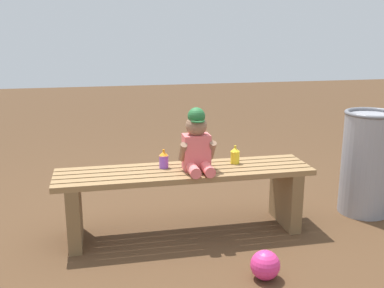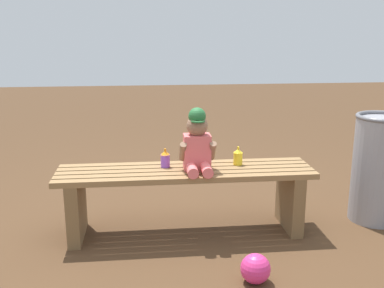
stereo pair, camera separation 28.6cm
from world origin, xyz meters
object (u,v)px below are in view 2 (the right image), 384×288
at_px(child_figure, 197,143).
at_px(toy_ball, 255,269).
at_px(sippy_cup_right, 238,156).
at_px(sippy_cup_left, 165,158).
at_px(trash_bin, 379,168).
at_px(park_bench, 186,190).

xyz_separation_m(child_figure, toy_ball, (0.24, -0.64, -0.53)).
relative_size(sippy_cup_right, toy_ball, 0.76).
bearing_deg(sippy_cup_left, trash_bin, 0.12).
bearing_deg(sippy_cup_right, park_bench, -170.15).
distance_m(park_bench, sippy_cup_right, 0.41).
xyz_separation_m(child_figure, trash_bin, (1.28, 0.09, -0.23)).
distance_m(sippy_cup_right, toy_ball, 0.84).
height_order(child_figure, toy_ball, child_figure).
relative_size(sippy_cup_left, sippy_cup_right, 1.00).
distance_m(child_figure, sippy_cup_left, 0.25).
xyz_separation_m(sippy_cup_left, sippy_cup_right, (0.48, 0.00, 0.00)).
relative_size(sippy_cup_left, trash_bin, 0.16).
height_order(sippy_cup_right, toy_ball, sippy_cup_right).
xyz_separation_m(sippy_cup_left, trash_bin, (1.49, 0.00, -0.12)).
distance_m(child_figure, toy_ball, 0.87).
bearing_deg(sippy_cup_right, sippy_cup_left, 180.00).
bearing_deg(sippy_cup_right, trash_bin, 0.17).
height_order(sippy_cup_right, trash_bin, trash_bin).
bearing_deg(sippy_cup_left, park_bench, -25.90).
bearing_deg(park_bench, sippy_cup_left, 154.10).
distance_m(sippy_cup_left, sippy_cup_right, 0.48).
bearing_deg(trash_bin, child_figure, -175.86).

